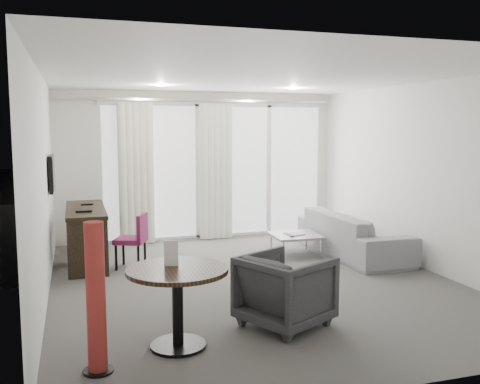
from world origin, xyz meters
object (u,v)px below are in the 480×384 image
object	(u,v)px
tub_armchair	(285,290)
desk	(86,236)
desk_chair	(130,241)
rattan_chair_a	(228,206)
rattan_chair_b	(265,200)
coffee_table	(295,245)
sofa	(353,234)
red_lamp	(96,298)
round_table	(178,308)

from	to	relation	value
tub_armchair	desk	bearing A→B (deg)	2.82
desk_chair	rattan_chair_a	world-z (taller)	desk_chair
desk	rattan_chair_b	xyz separation A→B (m)	(3.95, 3.18, -0.04)
desk_chair	coffee_table	distance (m)	2.54
tub_armchair	sofa	world-z (taller)	tub_armchair
desk	red_lamp	bearing A→B (deg)	-90.19
round_table	rattan_chair_a	distance (m)	6.33
desk_chair	sofa	distance (m)	3.41
desk	round_table	size ratio (longest dim) A/B	1.90
rattan_chair_a	desk_chair	bearing A→B (deg)	-121.02
red_lamp	rattan_chair_a	xyz separation A→B (m)	(2.90, 6.24, -0.24)
tub_armchair	rattan_chair_a	distance (m)	5.83
rattan_chair_a	round_table	bearing A→B (deg)	-103.81
coffee_table	round_table	bearing A→B (deg)	-129.31
desk_chair	coffee_table	size ratio (longest dim) A/B	1.07
round_table	coffee_table	size ratio (longest dim) A/B	1.25
rattan_chair_a	rattan_chair_b	distance (m)	1.23
coffee_table	sofa	size ratio (longest dim) A/B	0.32
coffee_table	rattan_chair_a	distance (m)	3.01
desk	tub_armchair	world-z (taller)	desk
tub_armchair	rattan_chair_b	distance (m)	6.70
tub_armchair	rattan_chair_a	xyz separation A→B (m)	(1.06, 5.73, 0.01)
round_table	rattan_chair_b	size ratio (longest dim) A/B	1.24
coffee_table	rattan_chair_a	world-z (taller)	rattan_chair_a
tub_armchair	rattan_chair_b	xyz separation A→B (m)	(2.12, 6.36, 0.01)
round_table	sofa	bearing A→B (deg)	39.45
desk	rattan_chair_a	size ratio (longest dim) A/B	2.32
desk_chair	round_table	size ratio (longest dim) A/B	0.85
red_lamp	rattan_chair_a	size ratio (longest dim) A/B	1.65
desk	coffee_table	xyz separation A→B (m)	(3.12, -0.44, -0.24)
desk_chair	red_lamp	distance (m)	3.29
round_table	coffee_table	bearing A→B (deg)	50.69
red_lamp	sofa	bearing A→B (deg)	36.92
red_lamp	rattan_chair_a	bearing A→B (deg)	65.06
tub_armchair	sofa	size ratio (longest dim) A/B	0.35
coffee_table	rattan_chair_b	distance (m)	3.72
rattan_chair_b	round_table	bearing A→B (deg)	-133.14
desk_chair	rattan_chair_b	distance (m)	4.96
red_lamp	desk	bearing A→B (deg)	89.81
coffee_table	rattan_chair_b	size ratio (longest dim) A/B	0.98
coffee_table	sofa	bearing A→B (deg)	-16.10
desk_chair	rattan_chair_b	xyz separation A→B (m)	(3.36, 3.64, -0.02)
desk	rattan_chair_b	world-z (taller)	desk
rattan_chair_a	red_lamp	bearing A→B (deg)	-108.53
sofa	rattan_chair_a	xyz separation A→B (m)	(-1.10, 3.24, 0.04)
red_lamp	rattan_chair_b	size ratio (longest dim) A/B	1.67
tub_armchair	desk_chair	bearing A→B (deg)	-2.52
rattan_chair_a	rattan_chair_b	xyz separation A→B (m)	(1.06, 0.63, -0.00)
tub_armchair	coffee_table	bearing A→B (deg)	-52.33
round_table	sofa	size ratio (longest dim) A/B	0.40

